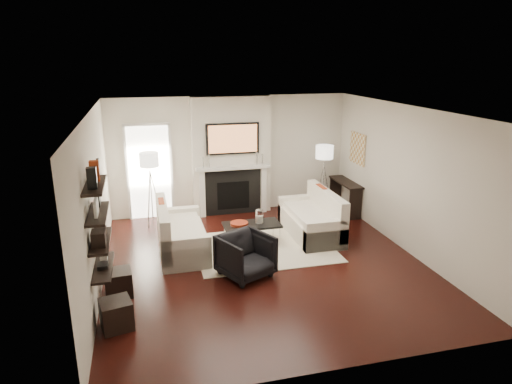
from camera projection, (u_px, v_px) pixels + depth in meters
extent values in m
plane|color=black|center=(264.00, 263.00, 8.14)|extent=(6.00, 6.00, 0.00)
plane|color=white|center=(265.00, 111.00, 7.37)|extent=(6.00, 6.00, 0.00)
plane|color=silver|center=(231.00, 155.00, 10.54)|extent=(5.50, 0.00, 5.50)
plane|color=silver|center=(337.00, 266.00, 4.97)|extent=(5.50, 0.00, 5.50)
plane|color=silver|center=(95.00, 203.00, 7.11)|extent=(0.00, 6.00, 6.00)
plane|color=silver|center=(408.00, 180.00, 8.40)|extent=(0.00, 6.00, 6.00)
cube|color=silver|center=(232.00, 156.00, 10.43)|extent=(1.80, 0.25, 2.70)
cube|color=black|center=(233.00, 192.00, 10.54)|extent=(1.30, 0.02, 1.04)
cube|color=black|center=(233.00, 195.00, 10.55)|extent=(0.75, 0.02, 0.65)
cube|color=white|center=(202.00, 194.00, 10.33)|extent=(0.12, 0.08, 1.10)
cube|color=white|center=(264.00, 189.00, 10.67)|extent=(0.12, 0.08, 1.10)
cube|color=white|center=(233.00, 168.00, 10.32)|extent=(1.70, 0.18, 0.07)
cube|color=black|center=(233.00, 139.00, 10.15)|extent=(1.20, 0.06, 0.70)
cube|color=#BF723F|center=(233.00, 139.00, 10.12)|extent=(1.10, 0.00, 0.62)
cylinder|color=silver|center=(209.00, 161.00, 10.15)|extent=(0.04, 0.04, 0.30)
cylinder|color=silver|center=(203.00, 163.00, 10.12)|extent=(0.04, 0.04, 0.24)
cylinder|color=silver|center=(257.00, 158.00, 10.41)|extent=(0.04, 0.04, 0.30)
cylinder|color=silver|center=(262.00, 159.00, 10.45)|extent=(0.04, 0.04, 0.24)
cube|color=white|center=(150.00, 173.00, 10.17)|extent=(0.90, 0.02, 2.10)
cube|color=white|center=(127.00, 174.00, 10.04)|extent=(0.06, 0.06, 2.16)
cube|color=white|center=(171.00, 171.00, 10.27)|extent=(0.06, 0.06, 2.16)
cube|color=white|center=(146.00, 124.00, 9.85)|extent=(1.02, 0.06, 0.06)
cube|color=beige|center=(264.00, 248.00, 8.78)|extent=(2.60, 2.00, 0.01)
cube|color=white|center=(182.00, 241.00, 8.57)|extent=(0.85, 1.80, 0.42)
cube|color=white|center=(163.00, 227.00, 8.40)|extent=(0.18, 1.80, 0.80)
cube|color=white|center=(187.00, 254.00, 7.80)|extent=(0.85, 0.18, 0.60)
cube|color=white|center=(178.00, 222.00, 9.30)|extent=(0.85, 0.18, 0.60)
cube|color=white|center=(184.00, 228.00, 8.51)|extent=(0.63, 1.44, 0.10)
cube|color=#A23514|center=(162.00, 211.00, 8.62)|extent=(0.10, 0.42, 0.42)
cube|color=black|center=(164.00, 222.00, 8.07)|extent=(0.10, 0.40, 0.40)
cube|color=white|center=(310.00, 225.00, 9.36)|extent=(0.85, 1.80, 0.42)
cube|color=white|center=(326.00, 209.00, 9.35)|extent=(0.18, 1.80, 0.80)
cube|color=white|center=(326.00, 236.00, 8.58)|extent=(0.85, 0.18, 0.60)
cube|color=white|center=(297.00, 209.00, 10.09)|extent=(0.85, 0.18, 0.60)
cube|color=white|center=(308.00, 214.00, 9.28)|extent=(0.63, 1.44, 0.10)
cube|color=#A23514|center=(321.00, 196.00, 9.57)|extent=(0.10, 0.42, 0.42)
cube|color=black|center=(333.00, 205.00, 9.02)|extent=(0.10, 0.40, 0.40)
cube|color=black|center=(252.00, 225.00, 8.86)|extent=(1.10, 0.55, 0.04)
cylinder|color=silver|center=(229.00, 242.00, 8.59)|extent=(0.02, 0.02, 0.38)
cylinder|color=silver|center=(280.00, 237.00, 8.83)|extent=(0.02, 0.02, 0.38)
cylinder|color=silver|center=(225.00, 233.00, 9.00)|extent=(0.02, 0.02, 0.38)
cylinder|color=silver|center=(273.00, 229.00, 9.24)|extent=(0.02, 0.02, 0.38)
cylinder|color=white|center=(259.00, 216.00, 8.85)|extent=(0.15, 0.15, 0.27)
cylinder|color=white|center=(259.00, 220.00, 8.86)|extent=(0.11, 0.11, 0.17)
cylinder|color=#C13C20|center=(239.00, 224.00, 8.78)|extent=(0.34, 0.34, 0.06)
imported|color=black|center=(246.00, 254.00, 7.56)|extent=(1.01, 0.99, 0.80)
cylinder|color=silver|center=(152.00, 198.00, 9.86)|extent=(0.02, 0.02, 1.20)
cylinder|color=white|center=(149.00, 160.00, 9.61)|extent=(0.40, 0.40, 0.30)
cylinder|color=silver|center=(157.00, 198.00, 9.88)|extent=(0.25, 0.02, 1.23)
cylinder|color=silver|center=(149.00, 197.00, 9.93)|extent=(0.14, 0.22, 1.23)
cylinder|color=silver|center=(149.00, 199.00, 9.76)|extent=(0.14, 0.22, 1.23)
cylinder|color=silver|center=(323.00, 188.00, 10.62)|extent=(0.02, 0.02, 1.20)
cylinder|color=white|center=(325.00, 152.00, 10.37)|extent=(0.40, 0.40, 0.30)
cylinder|color=silver|center=(327.00, 187.00, 10.64)|extent=(0.25, 0.02, 1.23)
cylinder|color=silver|center=(319.00, 187.00, 10.69)|extent=(0.14, 0.22, 1.23)
cylinder|color=silver|center=(322.00, 189.00, 10.52)|extent=(0.14, 0.22, 1.23)
cube|color=black|center=(346.00, 182.00, 10.60)|extent=(0.35, 1.20, 0.04)
cube|color=black|center=(355.00, 205.00, 10.20)|extent=(0.30, 0.04, 0.71)
cube|color=black|center=(335.00, 191.00, 11.22)|extent=(0.30, 0.04, 0.71)
cube|color=tan|center=(358.00, 149.00, 10.25)|extent=(0.03, 0.70, 0.70)
cube|color=black|center=(103.00, 267.00, 6.40)|extent=(0.25, 1.00, 0.03)
cube|color=black|center=(101.00, 241.00, 6.28)|extent=(0.25, 1.00, 0.04)
cube|color=black|center=(98.00, 214.00, 6.17)|extent=(0.25, 1.00, 0.04)
cube|color=black|center=(95.00, 185.00, 6.05)|extent=(0.25, 1.00, 0.04)
cube|color=black|center=(92.00, 178.00, 5.80)|extent=(0.12, 0.10, 0.28)
cube|color=#A23514|center=(94.00, 171.00, 6.16)|extent=(0.12, 0.10, 0.28)
cube|color=white|center=(96.00, 207.00, 6.04)|extent=(0.04, 0.30, 0.22)
cube|color=black|center=(99.00, 199.00, 6.44)|extent=(0.04, 0.22, 0.18)
cube|color=black|center=(99.00, 238.00, 6.07)|extent=(0.18, 0.25, 0.20)
cube|color=black|center=(101.00, 231.00, 6.44)|extent=(0.15, 0.12, 0.12)
cube|color=black|center=(103.00, 265.00, 6.36)|extent=(0.14, 0.20, 0.05)
cube|color=white|center=(104.00, 254.00, 6.56)|extent=(0.10, 0.10, 0.18)
cylinder|color=black|center=(98.00, 168.00, 7.85)|extent=(0.04, 0.34, 0.34)
cylinder|color=white|center=(100.00, 168.00, 7.85)|extent=(0.01, 0.29, 0.29)
cube|color=black|center=(119.00, 283.00, 7.01)|extent=(0.43, 0.43, 0.40)
cube|color=black|center=(116.00, 314.00, 6.15)|extent=(0.48, 0.48, 0.40)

